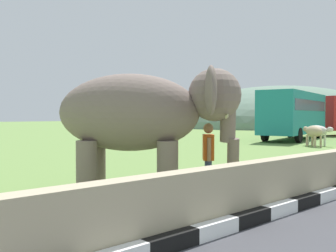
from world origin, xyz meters
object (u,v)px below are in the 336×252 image
object	(u,v)px
person_handler	(208,155)
bus_teal	(294,112)
elephant	(146,114)
cow_near	(317,131)
cow_mid	(313,132)

from	to	relation	value
person_handler	bus_teal	xyz separation A→B (m)	(19.70, 9.07, 1.16)
elephant	cow_near	size ratio (longest dim) A/B	2.00
cow_near	cow_mid	bearing A→B (deg)	-166.77
person_handler	bus_teal	distance (m)	21.71
elephant	cow_mid	bearing A→B (deg)	14.99
person_handler	cow_mid	world-z (taller)	person_handler
cow_mid	bus_teal	bearing A→B (deg)	39.33
elephant	cow_mid	xyz separation A→B (m)	(15.97, 4.28, -0.99)
bus_teal	elephant	bearing A→B (deg)	-158.30
elephant	bus_teal	bearing A→B (deg)	21.70
person_handler	bus_teal	size ratio (longest dim) A/B	0.17
elephant	bus_teal	world-z (taller)	bus_teal
elephant	cow_near	xyz separation A→B (m)	(16.80, 4.47, -0.99)
elephant	person_handler	world-z (taller)	elephant
elephant	person_handler	bearing A→B (deg)	-31.43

